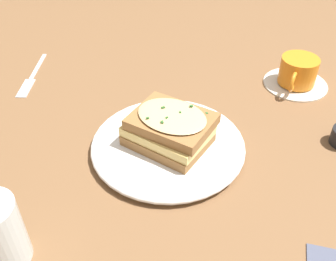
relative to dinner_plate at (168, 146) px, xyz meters
name	(u,v)px	position (x,y,z in m)	size (l,w,h in m)	color
ground_plane	(174,153)	(0.01, -0.01, -0.01)	(2.40, 2.40, 0.00)	brown
dinner_plate	(168,146)	(0.00, 0.00, 0.00)	(0.27, 0.27, 0.02)	white
sandwich	(170,129)	(0.00, 0.00, 0.04)	(0.17, 0.15, 0.06)	olive
teacup_with_saucer	(297,74)	(0.24, 0.25, 0.02)	(0.14, 0.14, 0.06)	silver
fork	(31,79)	(-0.33, 0.18, -0.01)	(0.04, 0.19, 0.00)	silver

